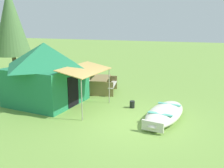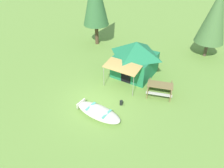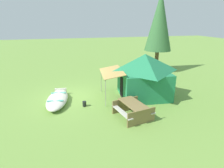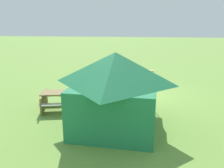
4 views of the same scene
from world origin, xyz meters
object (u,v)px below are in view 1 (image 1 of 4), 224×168
picnic_table (101,83)px  pine_tree_back_right (11,22)px  canvas_cabin_tent (46,72)px  beached_rowboat (165,113)px  fuel_can (132,104)px  cooler_box (80,97)px

picnic_table → pine_tree_back_right: size_ratio=0.34×
canvas_cabin_tent → pine_tree_back_right: 7.50m
beached_rowboat → picnic_table: size_ratio=1.60×
fuel_can → beached_rowboat: bearing=-119.3°
canvas_cabin_tent → pine_tree_back_right: (4.48, 5.62, 2.15)m
canvas_cabin_tent → beached_rowboat: bearing=-92.4°
beached_rowboat → canvas_cabin_tent: canvas_cabin_tent is taller
canvas_cabin_tent → cooler_box: size_ratio=9.38×
picnic_table → pine_tree_back_right: (2.05, 7.20, 3.07)m
picnic_table → fuel_can: (-1.81, -2.17, -0.32)m
picnic_table → cooler_box: (-1.69, 0.34, -0.32)m
canvas_cabin_tent → fuel_can: size_ratio=14.87×
canvas_cabin_tent → cooler_box: (0.74, -1.25, -1.23)m
picnic_table → fuel_can: size_ratio=6.65×
picnic_table → beached_rowboat: bearing=-125.9°
beached_rowboat → picnic_table: bearing=54.1°
cooler_box → fuel_can: size_ratio=1.59×
beached_rowboat → cooler_box: size_ratio=6.70×
canvas_cabin_tent → cooler_box: bearing=-59.4°
picnic_table → fuel_can: bearing=-129.8°
canvas_cabin_tent → picnic_table: 3.04m
picnic_table → pine_tree_back_right: pine_tree_back_right is taller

